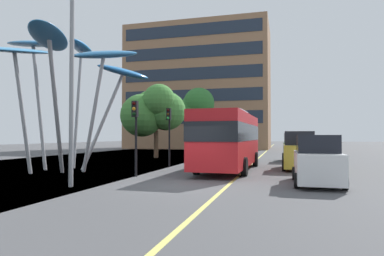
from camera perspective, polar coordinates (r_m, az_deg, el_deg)
name	(u,v)px	position (r m, az deg, el deg)	size (l,w,h in m)	color
ground	(166,186)	(14.34, -4.40, -9.67)	(120.00, 240.00, 0.10)	#4C4C4F
red_bus	(229,138)	(20.15, 6.24, -1.62)	(2.91, 9.84, 3.53)	red
leaf_sculpture	(73,60)	(21.57, -19.41, 10.75)	(9.28, 11.66, 8.48)	#9EA0A5
traffic_light_kerb_near	(135,122)	(17.13, -9.52, 1.02)	(0.28, 0.42, 3.78)	black
traffic_light_kerb_far	(169,124)	(22.54, -3.90, 0.60)	(0.28, 0.42, 3.87)	black
car_parked_near	(317,161)	(15.20, 20.26, -5.25)	(1.92, 4.29, 2.07)	silver
car_parked_mid	(299,152)	(21.54, 17.53, -3.83)	(1.98, 4.27, 2.31)	gold
car_parked_far	(295,148)	(28.30, 17.01, -3.25)	(2.07, 3.94, 2.27)	#2D5138
street_lamp	(79,46)	(14.67, -18.44, 12.92)	(1.70, 0.44, 9.02)	gray
tree_pavement_near	(153,110)	(31.65, -6.57, 2.97)	(5.97, 4.61, 6.73)	brown
tree_pavement_far	(196,106)	(41.10, 0.67, 3.73)	(4.40, 3.78, 7.87)	brown
backdrop_building	(200,89)	(57.02, 1.31, 6.62)	(22.74, 11.61, 19.88)	#936B4C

